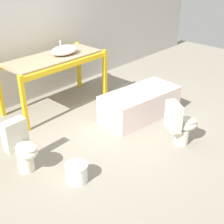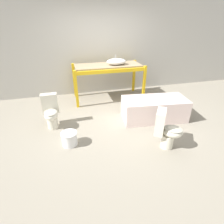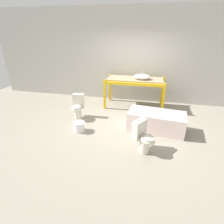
{
  "view_description": "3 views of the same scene",
  "coord_description": "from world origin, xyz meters",
  "views": [
    {
      "loc": [
        -3.21,
        -3.27,
        2.76
      ],
      "look_at": [
        -0.27,
        -0.53,
        0.64
      ],
      "focal_mm": 50.0,
      "sensor_mm": 36.0,
      "label": 1
    },
    {
      "loc": [
        -1.05,
        -3.46,
        2.09
      ],
      "look_at": [
        -0.28,
        -0.53,
        0.49
      ],
      "focal_mm": 28.0,
      "sensor_mm": 36.0,
      "label": 2
    },
    {
      "loc": [
        0.56,
        -4.44,
        2.45
      ],
      "look_at": [
        -0.3,
        -0.53,
        0.56
      ],
      "focal_mm": 28.0,
      "sensor_mm": 36.0,
      "label": 3
    }
  ],
  "objects": [
    {
      "name": "ground_plane",
      "position": [
        0.0,
        0.0,
        0.0
      ],
      "size": [
        12.0,
        12.0,
        0.0
      ],
      "primitive_type": "plane",
      "color": "gray"
    },
    {
      "name": "warehouse_wall_rear",
      "position": [
        0.0,
        1.94,
        1.6
      ],
      "size": [
        10.8,
        0.08,
        3.2
      ],
      "color": "beige",
      "rests_on": "ground_plane"
    },
    {
      "name": "shelving_rack",
      "position": [
        0.09,
        1.28,
        0.85
      ],
      "size": [
        1.96,
        0.86,
        1.0
      ],
      "color": "yellow",
      "rests_on": "ground_plane"
    },
    {
      "name": "sink_basin",
      "position": [
        0.31,
        1.22,
        1.08
      ],
      "size": [
        0.54,
        0.36,
        0.25
      ],
      "color": "white",
      "rests_on": "shelving_rack"
    },
    {
      "name": "bathtub_main",
      "position": [
        0.83,
        -0.19,
        0.29
      ],
      "size": [
        1.52,
        0.84,
        0.51
      ],
      "rotation": [
        0.0,
        0.0,
        -0.12
      ],
      "color": "silver",
      "rests_on": "ground_plane"
    },
    {
      "name": "toilet_near",
      "position": [
        -1.47,
        0.03,
        0.36
      ],
      "size": [
        0.34,
        0.49,
        0.72
      ],
      "rotation": [
        0.0,
        0.0,
        0.04
      ],
      "color": "silver",
      "rests_on": "ground_plane"
    },
    {
      "name": "toilet_far",
      "position": [
        0.55,
        -1.21,
        0.36
      ],
      "size": [
        0.57,
        0.52,
        0.72
      ],
      "rotation": [
        0.0,
        0.0,
        0.98
      ],
      "color": "silver",
      "rests_on": "ground_plane"
    },
    {
      "name": "bucket_white",
      "position": [
        -1.14,
        -0.71,
        0.14
      ],
      "size": [
        0.3,
        0.3,
        0.26
      ],
      "color": "white",
      "rests_on": "ground_plane"
    }
  ]
}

